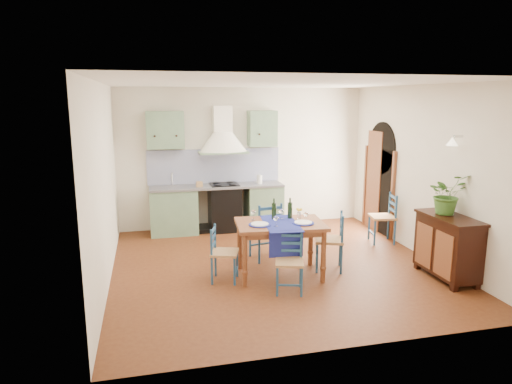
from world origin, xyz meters
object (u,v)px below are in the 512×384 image
chair_near (289,262)px  potted_plant (447,194)px  dining_table (280,229)px  sideboard (448,245)px

chair_near → potted_plant: potted_plant is taller
dining_table → potted_plant: bearing=-12.9°
chair_near → sideboard: (2.36, -0.10, 0.10)m
potted_plant → dining_table: bearing=167.1°
sideboard → potted_plant: bearing=81.9°
sideboard → dining_table: bearing=163.8°
sideboard → potted_plant: 0.73m
chair_near → sideboard: sideboard is taller
dining_table → chair_near: dining_table is taller
chair_near → sideboard: 2.36m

